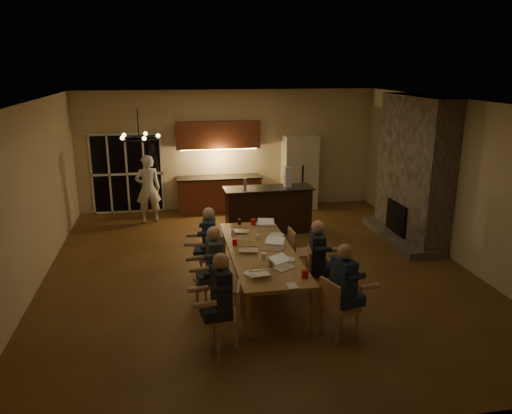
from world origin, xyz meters
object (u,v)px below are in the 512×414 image
object	(u,v)px
dining_table	(261,270)
laptop_c	(248,245)
chair_left_mid	(211,281)
can_silver	(270,263)
redcup_mid	(235,242)
person_left_near	(221,300)
person_right_mid	(317,260)
person_left_mid	(214,267)
bar_bottle	(245,183)
plate_left	(250,273)
plate_near	(287,260)
bar_island	(268,210)
laptop_f	(266,224)
laptop_e	(241,226)
refrigerator	(299,172)
bar_blender	(287,177)
chair_right_mid	(321,274)
chair_left_near	(225,314)
chair_right_far	(302,252)
person_left_far	(209,244)
person_right_near	(343,289)
chandelier	(139,139)
laptop_b	(284,261)
mug_front	(263,256)
redcup_far	(253,222)
chair_left_far	(211,256)
standing_person	(148,189)
laptop_d	(274,243)
plate_far	(277,235)
chair_right_near	(340,307)
redcup_near	(305,274)
laptop_a	(259,268)
mug_back	(233,233)
mug_mid	(258,237)

from	to	relation	value
dining_table	laptop_c	bearing A→B (deg)	177.08
chair_left_mid	can_silver	xyz separation A→B (m)	(0.92, -0.28, 0.37)
dining_table	redcup_mid	bearing A→B (deg)	142.38
chair_left_mid	redcup_mid	bearing A→B (deg)	127.78
person_left_near	person_right_mid	distance (m)	2.09
person_left_mid	bar_bottle	xyz separation A→B (m)	(1.06, 3.57, 0.51)
person_right_mid	plate_left	size ratio (longest dim) A/B	6.26
plate_near	bar_island	bearing A→B (deg)	83.46
dining_table	laptop_f	bearing A→B (deg)	75.31
person_left_mid	laptop_e	world-z (taller)	person_left_mid
laptop_e	refrigerator	bearing A→B (deg)	-96.51
bar_blender	chair_right_mid	bearing A→B (deg)	-100.87
chair_left_mid	person_left_mid	bearing A→B (deg)	43.20
chair_left_near	laptop_f	world-z (taller)	laptop_f
bar_island	chair_right_far	distance (m)	2.56
person_left_far	plate_left	world-z (taller)	person_left_far
person_right_near	chandelier	size ratio (longest dim) A/B	2.30
laptop_f	chair_left_mid	bearing A→B (deg)	-115.84
laptop_b	mug_front	world-z (taller)	laptop_b
person_left_mid	redcup_far	xyz separation A→B (m)	(0.96, 1.88, 0.12)
dining_table	chair_left_far	xyz separation A→B (m)	(-0.83, 0.64, 0.07)
mug_front	redcup_far	size ratio (longest dim) A/B	0.83
dining_table	laptop_f	size ratio (longest dim) A/B	10.02
standing_person	laptop_e	world-z (taller)	standing_person
laptop_e	person_left_near	bearing A→B (deg)	98.38
laptop_c	laptop_d	world-z (taller)	same
chair_right_mid	person_left_near	world-z (taller)	person_left_near
standing_person	can_silver	size ratio (longest dim) A/B	14.24
chair_left_far	chair_right_mid	xyz separation A→B (m)	(1.75, -1.11, 0.00)
chair_right_mid	plate_far	size ratio (longest dim) A/B	3.26
person_right_near	redcup_mid	xyz separation A→B (m)	(-1.33, 1.91, 0.12)
person_right_mid	redcup_far	size ratio (longest dim) A/B	11.50
chair_right_far	person_left_mid	world-z (taller)	person_left_mid
plate_left	bar_bottle	xyz separation A→B (m)	(0.56, 4.08, 0.44)
bar_blender	chair_left_mid	bearing A→B (deg)	-127.43
plate_left	chair_right_near	bearing A→B (deg)	-30.57
laptop_e	chandelier	bearing A→B (deg)	57.94
bar_island	person_left_near	world-z (taller)	person_left_near
plate_left	plate_far	xyz separation A→B (m)	(0.78, 1.68, 0.00)
laptop_f	redcup_near	bearing A→B (deg)	-74.25
standing_person	laptop_a	bearing A→B (deg)	98.58
standing_person	chair_left_far	bearing A→B (deg)	98.03
chandelier	chair_left_far	bearing A→B (deg)	37.15
laptop_a	laptop_c	bearing A→B (deg)	-96.28
refrigerator	mug_back	xyz separation A→B (m)	(-2.38, -4.17, -0.20)
chair_left_near	plate_left	bearing A→B (deg)	155.21
dining_table	plate_left	world-z (taller)	plate_left
person_right_mid	laptop_a	xyz separation A→B (m)	(-1.08, -0.55, 0.17)
person_left_near	bar_blender	world-z (taller)	bar_blender
chandelier	mug_mid	world-z (taller)	chandelier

